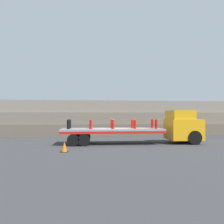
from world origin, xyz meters
TOP-DOWN VIEW (x-y plane):
  - ground_plane at (0.00, 0.00)m, footprint 120.00×120.00m
  - rock_cliff at (0.00, 8.31)m, footprint 60.00×3.30m
  - truck_cab at (6.11, 0.00)m, footprint 2.63×2.62m
  - flatbed_trailer at (-0.62, 0.00)m, footprint 8.28×2.69m
  - fire_hydrant_black_near_0 at (-3.54, -0.57)m, footprint 0.28×0.48m
  - fire_hydrant_black_far_0 at (-3.54, 0.57)m, footprint 0.28×0.48m
  - fire_hydrant_red_near_1 at (-1.77, -0.57)m, footprint 0.28×0.48m
  - fire_hydrant_red_far_1 at (-1.77, 0.57)m, footprint 0.28×0.48m
  - fire_hydrant_red_near_2 at (0.00, -0.57)m, footprint 0.28×0.48m
  - fire_hydrant_red_far_2 at (0.00, 0.57)m, footprint 0.28×0.48m
  - fire_hydrant_red_near_3 at (1.77, -0.57)m, footprint 0.28×0.48m
  - fire_hydrant_red_far_3 at (1.77, 0.57)m, footprint 0.28×0.48m
  - fire_hydrant_red_near_4 at (3.54, -0.57)m, footprint 0.28×0.48m
  - fire_hydrant_red_far_4 at (3.54, 0.57)m, footprint 0.28×0.48m
  - cargo_strap_rear at (0.00, 0.00)m, footprint 0.05×2.80m
  - cargo_strap_middle at (3.54, 0.00)m, footprint 0.05×2.80m
  - traffic_cone at (-3.43, -3.75)m, footprint 0.50×0.50m

SIDE VIEW (x-z plane):
  - ground_plane at x=0.00m, z-range 0.00..0.00m
  - traffic_cone at x=-3.43m, z-range -0.01..0.65m
  - flatbed_trailer at x=-0.62m, z-range 0.38..1.65m
  - truck_cab at x=6.11m, z-range 0.02..2.80m
  - fire_hydrant_black_near_0 at x=-3.54m, z-range 1.26..2.02m
  - fire_hydrant_black_far_0 at x=-3.54m, z-range 1.26..2.02m
  - fire_hydrant_red_near_1 at x=-1.77m, z-range 1.26..2.02m
  - fire_hydrant_red_far_1 at x=-1.77m, z-range 1.26..2.02m
  - fire_hydrant_red_near_2 at x=0.00m, z-range 1.26..2.02m
  - fire_hydrant_red_far_2 at x=0.00m, z-range 1.26..2.02m
  - fire_hydrant_red_near_3 at x=1.77m, z-range 1.26..2.02m
  - fire_hydrant_red_far_3 at x=1.77m, z-range 1.26..2.02m
  - fire_hydrant_red_near_4 at x=3.54m, z-range 1.26..2.02m
  - fire_hydrant_red_far_4 at x=3.54m, z-range 1.26..2.02m
  - cargo_strap_rear at x=0.00m, z-range 2.04..2.05m
  - cargo_strap_middle at x=3.54m, z-range 2.04..2.05m
  - rock_cliff at x=0.00m, z-range 0.00..4.09m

